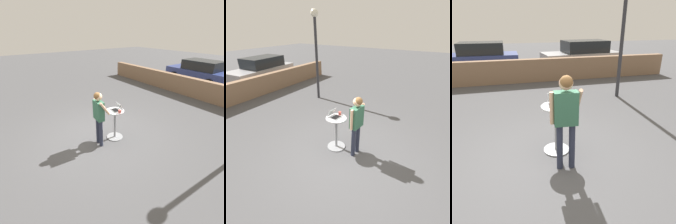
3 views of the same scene
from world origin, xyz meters
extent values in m
plane|color=#4C4C4F|center=(0.00, 0.00, 0.00)|extent=(50.00, 50.00, 0.00)
cube|color=#84664C|center=(0.00, 6.09, 0.49)|extent=(13.75, 0.35, 0.98)
cylinder|color=gray|center=(0.24, 0.38, 0.01)|extent=(0.53, 0.53, 0.03)
cylinder|color=gray|center=(0.24, 0.38, 0.49)|extent=(0.07, 0.07, 0.92)
cylinder|color=#B7B7BC|center=(0.24, 0.38, 0.96)|extent=(0.58, 0.58, 0.02)
cube|color=#B7BABF|center=(0.24, 0.39, 0.98)|extent=(0.32, 0.25, 0.02)
cube|color=black|center=(0.24, 0.39, 0.99)|extent=(0.28, 0.21, 0.00)
cube|color=#B7BABF|center=(0.26, 0.54, 1.09)|extent=(0.30, 0.13, 0.20)
cube|color=white|center=(0.26, 0.54, 1.09)|extent=(0.28, 0.12, 0.18)
cylinder|color=#C14C42|center=(0.46, 0.40, 1.02)|extent=(0.08, 0.08, 0.09)
torus|color=#C14C42|center=(0.52, 0.40, 1.02)|extent=(0.04, 0.01, 0.04)
cylinder|color=#282D42|center=(0.17, -0.21, 0.43)|extent=(0.11, 0.11, 0.86)
cylinder|color=#282D42|center=(0.38, -0.23, 0.43)|extent=(0.11, 0.11, 0.86)
cube|color=#33664C|center=(0.27, -0.22, 1.15)|extent=(0.41, 0.24, 0.57)
sphere|color=#DBAD89|center=(0.27, -0.22, 1.57)|extent=(0.22, 0.22, 0.22)
sphere|color=brown|center=(0.27, -0.25, 1.60)|extent=(0.21, 0.21, 0.21)
cylinder|color=#DBAD89|center=(0.04, -0.20, 1.16)|extent=(0.07, 0.07, 0.54)
cylinder|color=#DBAD89|center=(0.51, -0.16, 1.27)|extent=(0.10, 0.33, 0.42)
cube|color=navy|center=(-1.92, 8.91, 0.59)|extent=(4.02, 1.78, 0.62)
cube|color=black|center=(-1.72, 8.91, 1.19)|extent=(2.22, 1.55, 0.59)
cylinder|color=black|center=(-3.17, 8.11, 0.31)|extent=(0.63, 0.23, 0.62)
cylinder|color=black|center=(-3.15, 9.75, 0.31)|extent=(0.63, 0.23, 0.62)
cylinder|color=black|center=(-0.70, 8.07, 0.31)|extent=(0.63, 0.23, 0.62)
cylinder|color=black|center=(-0.67, 9.71, 0.31)|extent=(0.63, 0.23, 0.62)
camera|label=1|loc=(4.19, -2.56, 3.24)|focal=28.00mm
camera|label=2|loc=(-3.30, -1.90, 3.24)|focal=28.00mm
camera|label=3|loc=(-0.61, -3.38, 2.45)|focal=35.00mm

